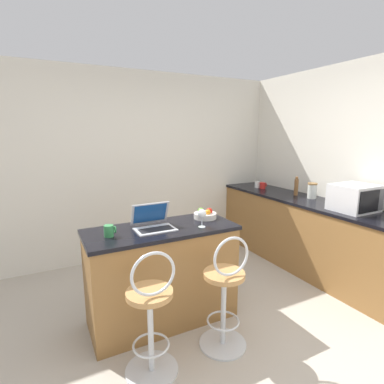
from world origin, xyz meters
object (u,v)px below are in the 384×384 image
(storage_jar, at_px, (312,191))
(pepper_mill, at_px, (296,186))
(bar_stool_near, at_px, (151,317))
(wine_glass_tall, at_px, (202,214))
(mug_green, at_px, (109,231))
(mug_white, at_px, (258,184))
(laptop, at_px, (153,222))
(microwave, at_px, (354,198))
(mug_red, at_px, (263,185))
(fruit_bowl, at_px, (205,215))
(bar_stool_far, at_px, (225,296))

(storage_jar, relative_size, pepper_mill, 0.77)
(bar_stool_near, distance_m, wine_glass_tall, 0.98)
(mug_green, bearing_deg, mug_white, 25.43)
(laptop, xyz_separation_m, wine_glass_tall, (0.41, -0.17, 0.07))
(laptop, distance_m, wine_glass_tall, 0.45)
(laptop, bearing_deg, microwave, -11.00)
(mug_red, relative_size, storage_jar, 0.51)
(mug_red, relative_size, pepper_mill, 0.39)
(bar_stool_near, bearing_deg, wine_glass_tall, 33.34)
(mug_green, bearing_deg, laptop, 6.21)
(mug_green, bearing_deg, wine_glass_tall, -9.25)
(microwave, distance_m, storage_jar, 0.66)
(pepper_mill, distance_m, fruit_bowl, 1.73)
(bar_stool_far, distance_m, storage_jar, 2.15)
(mug_green, bearing_deg, mug_red, 23.42)
(mug_red, bearing_deg, mug_green, -156.58)
(wine_glass_tall, bearing_deg, storage_jar, 12.20)
(laptop, relative_size, storage_jar, 1.72)
(wine_glass_tall, xyz_separation_m, fruit_bowl, (0.17, 0.23, -0.09))
(mug_white, distance_m, storage_jar, 0.95)
(laptop, height_order, pepper_mill, pepper_mill)
(mug_red, height_order, wine_glass_tall, wine_glass_tall)
(mug_white, height_order, mug_red, mug_white)
(mug_green, relative_size, storage_jar, 0.48)
(microwave, xyz_separation_m, storage_jar, (0.09, 0.66, -0.04))
(mug_white, relative_size, wine_glass_tall, 0.61)
(microwave, distance_m, pepper_mill, 0.90)
(mug_green, bearing_deg, fruit_bowl, 6.05)
(mug_white, distance_m, pepper_mill, 0.71)
(bar_stool_near, xyz_separation_m, microwave, (2.44, 0.18, 0.60))
(bar_stool_near, distance_m, mug_red, 2.99)
(bar_stool_far, height_order, laptop, laptop)
(laptop, relative_size, pepper_mill, 1.33)
(microwave, relative_size, pepper_mill, 1.70)
(storage_jar, height_order, fruit_bowl, storage_jar)
(microwave, xyz_separation_m, mug_red, (-0.02, 1.50, -0.10))
(microwave, xyz_separation_m, wine_glass_tall, (-1.78, 0.25, -0.02))
(mug_green, height_order, pepper_mill, pepper_mill)
(mug_white, relative_size, mug_red, 0.99)
(bar_stool_near, height_order, microwave, microwave)
(mug_white, xyz_separation_m, mug_red, (0.02, -0.10, -0.00))
(pepper_mill, bearing_deg, laptop, -168.11)
(microwave, height_order, mug_white, microwave)
(fruit_bowl, bearing_deg, bar_stool_near, -141.03)
(mug_green, distance_m, wine_glass_tall, 0.82)
(bar_stool_far, distance_m, pepper_mill, 2.23)
(mug_red, height_order, storage_jar, storage_jar)
(microwave, bearing_deg, wine_glass_tall, 171.99)
(bar_stool_near, relative_size, laptop, 2.84)
(bar_stool_far, distance_m, fruit_bowl, 0.85)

